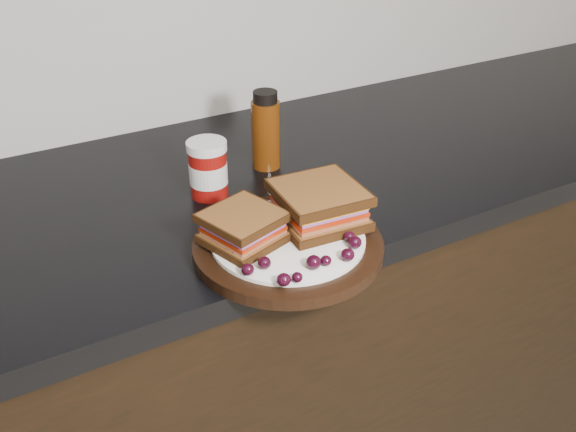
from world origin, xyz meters
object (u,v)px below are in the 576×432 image
Objects in this scene: condiment_jar at (208,169)px; oil_bottle at (266,130)px; sandwich_left at (243,227)px; plate at (288,246)px.

oil_bottle reaches higher than condiment_jar.
sandwich_left is 0.29m from oil_bottle.
plate is 1.94× the size of oil_bottle.
plate is 2.78× the size of sandwich_left.
sandwich_left is (-0.06, 0.02, 0.04)m from plate.
condiment_jar is at bearing 63.85° from sandwich_left.
oil_bottle is (0.16, 0.24, 0.03)m from sandwich_left.
plate is at bearing -81.63° from condiment_jar.
plate is 0.07m from sandwich_left.
oil_bottle is (0.10, 0.27, 0.06)m from plate.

